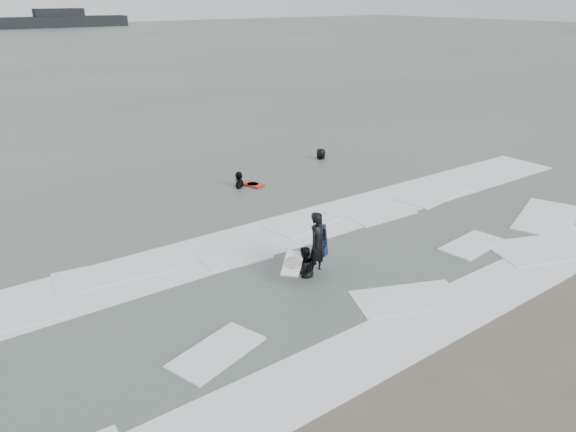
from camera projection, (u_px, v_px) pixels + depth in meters
ground at (405, 315)px, 14.20m from camera, size 320.00×320.00×0.00m
surfer_centre at (317, 273)px, 16.33m from camera, size 0.79×0.63×1.90m
surfer_wading at (304, 277)px, 16.10m from camera, size 0.74×0.59×1.49m
surfer_right_near at (239, 188)px, 23.56m from camera, size 1.05×1.12×1.86m
surfer_right_far at (321, 160)px, 27.51m from camera, size 0.99×0.97×1.72m
surf_foam at (313, 261)px, 16.96m from camera, size 30.03×9.06×0.09m
bodyboards at (284, 223)px, 18.56m from camera, size 4.54×8.71×1.25m
vessel_horizon at (60, 21)px, 136.93m from camera, size 32.17×5.74×4.37m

